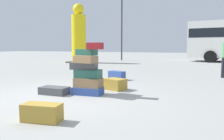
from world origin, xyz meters
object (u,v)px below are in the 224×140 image
suitcase_navy_foreground_near (117,75)px  lamp_post (122,6)px  yellow_dummy_statue (79,37)px  suitcase_charcoal_left_side (54,91)px  suitcase_tan_white_trunk (42,113)px  suitcase_tower (87,73)px  suitcase_tan_upright_blue (115,84)px

suitcase_navy_foreground_near → lamp_post: (-3.81, 10.86, 4.45)m
lamp_post → yellow_dummy_statue: bearing=-117.9°
suitcase_navy_foreground_near → suitcase_charcoal_left_side: 3.07m
suitcase_tan_white_trunk → yellow_dummy_statue: size_ratio=0.15×
suitcase_tower → suitcase_navy_foreground_near: suitcase_tower is taller
suitcase_navy_foreground_near → suitcase_charcoal_left_side: size_ratio=0.84×
suitcase_charcoal_left_side → yellow_dummy_statue: 11.54m
suitcase_tan_white_trunk → lamp_post: bearing=96.0°
suitcase_navy_foreground_near → suitcase_charcoal_left_side: (-0.53, -3.02, -0.06)m
suitcase_tan_upright_blue → lamp_post: lamp_post is taller
suitcase_tan_white_trunk → suitcase_navy_foreground_near: 4.89m
suitcase_tan_white_trunk → suitcase_charcoal_left_side: 2.15m
suitcase_tan_white_trunk → suitcase_tan_upright_blue: 3.01m
suitcase_tan_upright_blue → suitcase_tower: bearing=-97.2°
yellow_dummy_statue → lamp_post: 5.06m
suitcase_tower → lamp_post: bearing=106.7°
suitcase_tan_upright_blue → yellow_dummy_statue: 11.17m
yellow_dummy_statue → lamp_post: (2.01, 3.79, 2.67)m
lamp_post → suitcase_charcoal_left_side: bearing=-76.7°
suitcase_charcoal_left_side → suitcase_tan_white_trunk: bearing=-60.3°
yellow_dummy_statue → suitcase_tower: bearing=-58.1°
suitcase_navy_foreground_near → suitcase_tan_upright_blue: suitcase_tan_upright_blue is taller
suitcase_charcoal_left_side → yellow_dummy_statue: bearing=115.8°
suitcase_tan_upright_blue → yellow_dummy_statue: yellow_dummy_statue is taller
suitcase_tan_upright_blue → lamp_post: size_ratio=0.08×
suitcase_tower → suitcase_navy_foreground_near: (-0.25, 2.70, -0.39)m
yellow_dummy_statue → lamp_post: size_ratio=0.60×
suitcase_tower → yellow_dummy_statue: 11.59m
suitcase_navy_foreground_near → suitcase_tan_upright_blue: (0.68, -1.84, 0.00)m
suitcase_tan_white_trunk → lamp_post: (-4.40, 15.72, 4.46)m
suitcase_tower → suitcase_tan_upright_blue: size_ratio=2.38×
suitcase_tower → suitcase_navy_foreground_near: 2.74m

